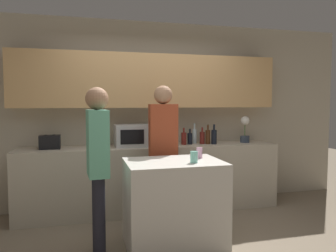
{
  "coord_description": "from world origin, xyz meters",
  "views": [
    {
      "loc": [
        -0.92,
        -3.07,
        1.52
      ],
      "look_at": [
        -0.01,
        0.45,
        1.26
      ],
      "focal_mm": 35.0,
      "sensor_mm": 36.0,
      "label": 1
    }
  ],
  "objects": [
    {
      "name": "bottle_5",
      "position": [
        0.91,
        1.33,
        1.03
      ],
      "size": [
        0.08,
        0.08,
        0.29
      ],
      "color": "black",
      "rests_on": "back_counter"
    },
    {
      "name": "bottle_3",
      "position": [
        0.75,
        1.4,
        1.01
      ],
      "size": [
        0.07,
        0.07,
        0.24
      ],
      "color": "maroon",
      "rests_on": "back_counter"
    },
    {
      "name": "back_counter",
      "position": [
        0.0,
        1.39,
        0.46
      ],
      "size": [
        3.6,
        0.62,
        0.92
      ],
      "color": "#B7AD99",
      "rests_on": "ground_plane"
    },
    {
      "name": "cup_0",
      "position": [
        0.16,
        0.05,
        0.97
      ],
      "size": [
        0.08,
        0.08,
        0.12
      ],
      "color": "#7FD3C0",
      "rests_on": "kitchen_island"
    },
    {
      "name": "potted_plant",
      "position": [
        1.43,
        1.39,
        1.12
      ],
      "size": [
        0.14,
        0.14,
        0.4
      ],
      "color": "#333D4C",
      "rests_on": "back_counter"
    },
    {
      "name": "person_center",
      "position": [
        -0.79,
        0.15,
        0.99
      ],
      "size": [
        0.22,
        0.35,
        1.67
      ],
      "rotation": [
        0.0,
        0.0,
        -1.5
      ],
      "color": "black",
      "rests_on": "ground_plane"
    },
    {
      "name": "microwave",
      "position": [
        -0.25,
        1.39,
        1.07
      ],
      "size": [
        0.52,
        0.39,
        0.3
      ],
      "color": "#B7BABC",
      "rests_on": "back_counter"
    },
    {
      "name": "bottle_2",
      "position": [
        0.67,
        1.5,
        1.03
      ],
      "size": [
        0.07,
        0.07,
        0.3
      ],
      "color": "silver",
      "rests_on": "back_counter"
    },
    {
      "name": "bottle_0",
      "position": [
        0.47,
        1.38,
        1.01
      ],
      "size": [
        0.08,
        0.08,
        0.24
      ],
      "color": "maroon",
      "rests_on": "back_counter"
    },
    {
      "name": "bottle_1",
      "position": [
        0.57,
        1.41,
        1.0
      ],
      "size": [
        0.07,
        0.07,
        0.23
      ],
      "color": "black",
      "rests_on": "back_counter"
    },
    {
      "name": "bottle_4",
      "position": [
        0.83,
        1.37,
        1.03
      ],
      "size": [
        0.07,
        0.07,
        0.28
      ],
      "color": "#472814",
      "rests_on": "back_counter"
    },
    {
      "name": "kitchen_island",
      "position": [
        -0.01,
        0.2,
        0.46
      ],
      "size": [
        1.01,
        0.72,
        0.91
      ],
      "color": "beige",
      "rests_on": "ground_plane"
    },
    {
      "name": "toaster",
      "position": [
        -1.35,
        1.39,
        1.01
      ],
      "size": [
        0.26,
        0.16,
        0.18
      ],
      "color": "black",
      "rests_on": "back_counter"
    },
    {
      "name": "cup_1",
      "position": [
        0.31,
        0.3,
        0.97
      ],
      "size": [
        0.07,
        0.07,
        0.12
      ],
      "color": "#DA9FC3",
      "rests_on": "kitchen_island"
    },
    {
      "name": "back_wall",
      "position": [
        0.0,
        1.66,
        1.54
      ],
      "size": [
        6.4,
        0.4,
        2.7
      ],
      "color": "#B2A893",
      "rests_on": "ground_plane"
    },
    {
      "name": "person_left",
      "position": [
        0.03,
        0.82,
        1.04
      ],
      "size": [
        0.35,
        0.23,
        1.73
      ],
      "rotation": [
        0.0,
        0.0,
        -3.2
      ],
      "color": "black",
      "rests_on": "ground_plane"
    }
  ]
}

